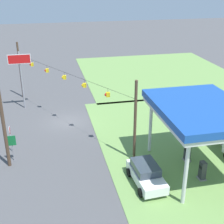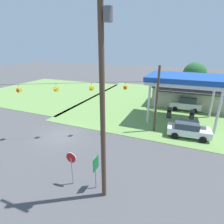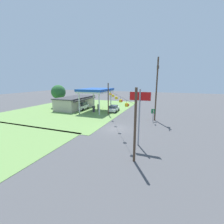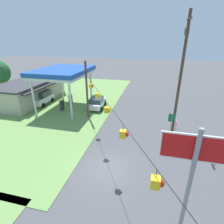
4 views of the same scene
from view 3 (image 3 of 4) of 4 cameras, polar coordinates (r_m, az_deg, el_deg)
ground_plane at (r=24.87m, az=1.53°, el=-6.31°), size 160.00×160.00×0.00m
grass_verge_station_corner at (r=43.92m, az=-13.21°, el=1.51°), size 36.00×28.00×0.04m
gas_station_canopy at (r=37.93m, az=-6.19°, el=8.06°), size 8.69×6.63×5.75m
gas_station_store at (r=43.25m, az=-13.65°, el=3.52°), size 12.23×6.57×3.27m
fuel_pump_near at (r=37.31m, az=-6.98°, el=1.03°), size 0.71×0.56×1.57m
fuel_pump_far at (r=39.70m, az=-5.16°, el=1.74°), size 0.71×0.56×1.57m
car_at_pumps_front at (r=37.57m, az=0.66°, el=1.39°), size 4.33×2.30×1.66m
car_at_pumps_rear at (r=41.10m, az=-11.24°, el=2.33°), size 4.36×2.22×2.08m
stop_sign_roadside at (r=28.22m, az=15.54°, el=-0.70°), size 0.80×0.08×2.50m
stop_sign_overhead at (r=17.80m, az=10.52°, el=2.61°), size 0.22×2.55×6.86m
route_sign at (r=29.89m, az=15.35°, el=-0.19°), size 0.10×0.70×2.40m
utility_pole_main at (r=30.00m, az=16.64°, el=9.29°), size 2.20×0.44×11.98m
signal_span_gantry at (r=23.90m, az=1.62°, el=2.88°), size 18.07×10.24×7.21m
tree_behind_station at (r=46.40m, az=-19.73°, el=7.15°), size 4.06×4.06×6.47m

